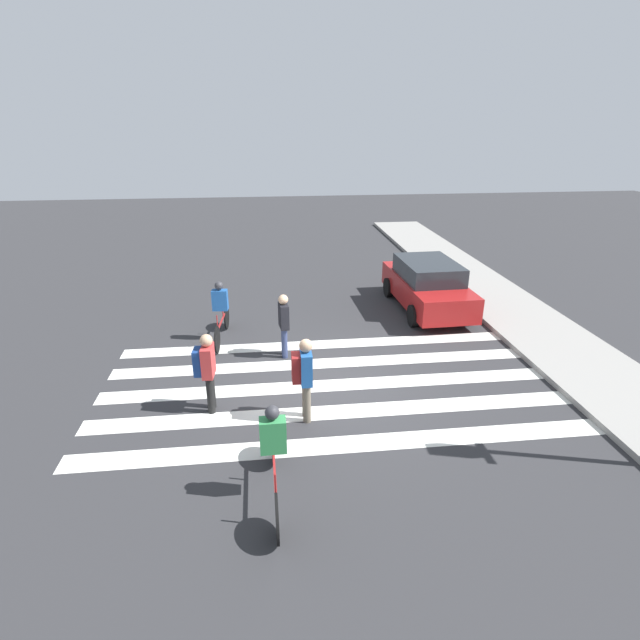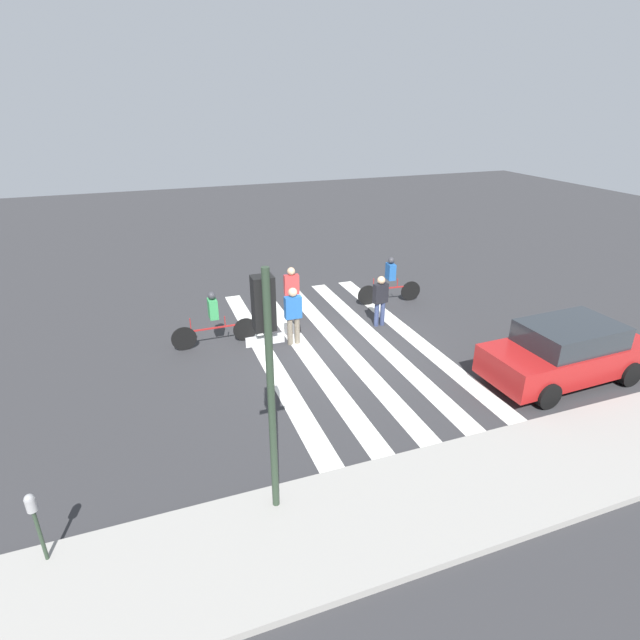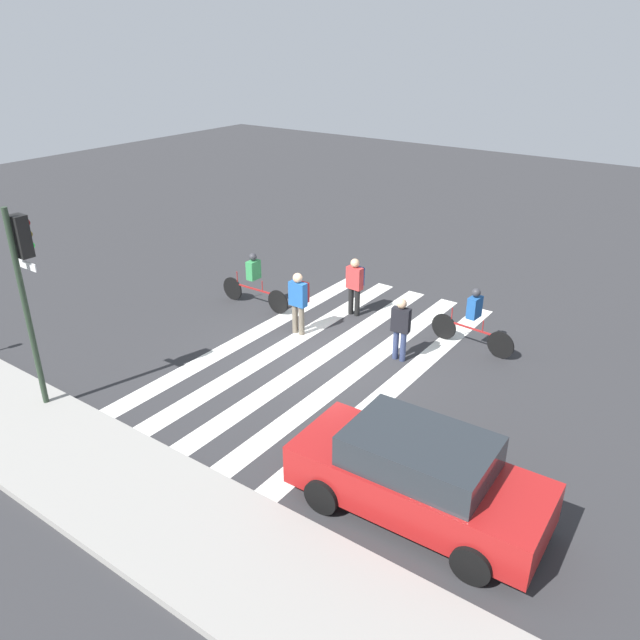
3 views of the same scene
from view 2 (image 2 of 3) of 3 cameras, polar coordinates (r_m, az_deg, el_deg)
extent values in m
plane|color=#2D2D30|center=(14.49, 2.47, -2.91)|extent=(60.00, 60.00, 0.00)
cube|color=gray|center=(9.97, 17.12, -17.84)|extent=(36.00, 2.50, 0.14)
cube|color=silver|center=(15.40, 10.08, -1.57)|extent=(0.53, 10.00, 0.01)
cube|color=silver|center=(14.91, 6.39, -2.22)|extent=(0.53, 10.00, 0.01)
cube|color=silver|center=(14.49, 2.47, -2.90)|extent=(0.53, 10.00, 0.01)
cube|color=silver|center=(14.14, -1.67, -3.60)|extent=(0.53, 10.00, 0.01)
cube|color=silver|center=(13.87, -6.00, -4.32)|extent=(0.53, 10.00, 0.01)
cylinder|color=#283828|center=(7.92, -5.57, -9.36)|extent=(0.12, 0.12, 4.42)
cube|color=black|center=(7.36, -6.49, 1.91)|extent=(0.32, 0.26, 0.84)
cube|color=silver|center=(7.61, -6.28, -2.29)|extent=(0.60, 0.02, 0.16)
sphere|color=#590F0F|center=(7.43, -6.88, 3.99)|extent=(0.15, 0.15, 0.15)
sphere|color=#59470F|center=(7.51, -6.79, 2.33)|extent=(0.15, 0.15, 0.15)
sphere|color=#26D83F|center=(7.60, -6.71, 0.71)|extent=(0.15, 0.15, 0.15)
cylinder|color=#283828|center=(9.11, -29.23, -20.96)|extent=(0.06, 0.06, 1.11)
cylinder|color=gray|center=(8.69, -30.15, -17.78)|extent=(0.15, 0.15, 0.22)
sphere|color=gray|center=(8.62, -30.30, -17.22)|extent=(0.14, 0.14, 0.14)
cylinder|color=#6B6051|center=(14.45, -2.63, -1.18)|extent=(0.15, 0.15, 0.82)
cylinder|color=#6B6051|center=(14.40, -3.45, -1.30)|extent=(0.15, 0.15, 0.82)
cube|color=#1E5199|center=(14.13, -3.10, 1.46)|extent=(0.48, 0.22, 0.65)
sphere|color=tan|center=(13.96, -3.14, 3.18)|extent=(0.26, 0.26, 0.26)
cube|color=maroon|center=(14.30, -3.34, 1.73)|extent=(0.36, 0.17, 0.55)
cylinder|color=navy|center=(15.74, 7.15, 0.73)|extent=(0.15, 0.15, 0.77)
cylinder|color=navy|center=(15.65, 6.49, 0.63)|extent=(0.15, 0.15, 0.77)
cube|color=black|center=(15.43, 6.94, 3.05)|extent=(0.47, 0.26, 0.61)
sphere|color=tan|center=(15.29, 7.02, 4.55)|extent=(0.24, 0.24, 0.24)
cylinder|color=black|center=(16.27, -2.87, 1.74)|extent=(0.15, 0.15, 0.80)
cylinder|color=black|center=(16.21, -3.58, 1.64)|extent=(0.15, 0.15, 0.80)
cube|color=#B73333|center=(15.98, -3.28, 4.08)|extent=(0.48, 0.24, 0.64)
sphere|color=tan|center=(15.83, -3.32, 5.59)|extent=(0.25, 0.25, 0.25)
cube|color=navy|center=(16.14, -3.52, 4.28)|extent=(0.36, 0.19, 0.53)
cylinder|color=black|center=(14.58, -15.27, -2.08)|extent=(0.71, 0.04, 0.71)
cylinder|color=black|center=(14.79, -8.54, -1.08)|extent=(0.71, 0.04, 0.71)
cube|color=maroon|center=(14.58, -11.95, -0.89)|extent=(1.49, 0.04, 0.04)
cylinder|color=maroon|center=(14.55, -10.81, -0.14)|extent=(0.03, 0.03, 0.32)
cylinder|color=maroon|center=(14.43, -14.58, -0.55)|extent=(0.03, 0.03, 0.40)
cube|color=#338C4C|center=(14.34, -12.15, 1.27)|extent=(0.24, 0.40, 0.55)
sphere|color=#333338|center=(14.20, -12.28, 2.74)|extent=(0.22, 0.22, 0.22)
cylinder|color=black|center=(17.27, 5.46, 2.84)|extent=(0.71, 0.10, 0.70)
cylinder|color=black|center=(17.87, 10.31, 3.29)|extent=(0.71, 0.10, 0.70)
cube|color=maroon|center=(17.48, 7.96, 3.66)|extent=(1.36, 0.16, 0.04)
cylinder|color=maroon|center=(17.54, 8.84, 4.23)|extent=(0.03, 0.03, 0.32)
cylinder|color=maroon|center=(17.20, 6.14, 4.12)|extent=(0.03, 0.03, 0.40)
cube|color=#1E5199|center=(17.29, 8.07, 5.51)|extent=(0.28, 0.42, 0.55)
sphere|color=#333338|center=(17.17, 8.15, 6.76)|extent=(0.22, 0.22, 0.22)
cube|color=maroon|center=(13.93, 26.23, -3.84)|extent=(4.31, 1.85, 0.74)
cube|color=#23282D|center=(13.67, 26.72, -1.45)|extent=(2.39, 1.65, 0.55)
cylinder|color=black|center=(12.69, 24.62, -7.86)|extent=(0.65, 0.22, 0.64)
cylinder|color=black|center=(13.70, 19.70, -4.61)|extent=(0.65, 0.22, 0.64)
cylinder|color=black|center=(14.59, 31.93, -5.24)|extent=(0.65, 0.22, 0.64)
cylinder|color=black|center=(15.47, 27.13, -2.58)|extent=(0.65, 0.22, 0.64)
camera|label=1|loc=(14.05, -41.25, 14.25)|focal=28.00mm
camera|label=3|loc=(13.10, 70.41, 12.75)|focal=35.00mm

